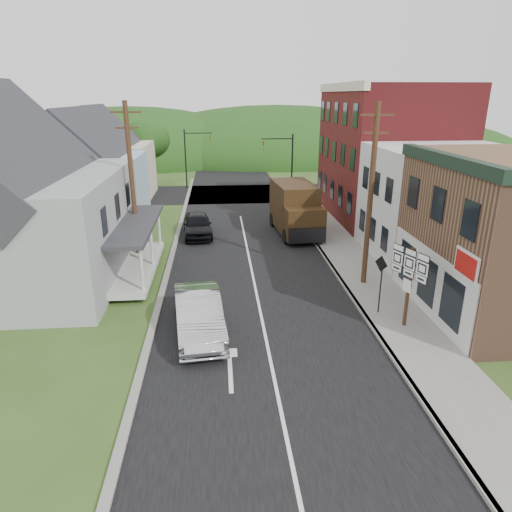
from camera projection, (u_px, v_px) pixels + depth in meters
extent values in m
plane|color=#2D4719|center=(262.00, 320.00, 19.86)|extent=(120.00, 120.00, 0.00)
cube|color=black|center=(247.00, 248.00, 29.25)|extent=(9.00, 90.00, 0.02)
cube|color=black|center=(236.00, 194.00, 45.22)|extent=(60.00, 9.00, 0.02)
cube|color=slate|center=(345.00, 254.00, 27.81)|extent=(2.80, 55.00, 0.15)
cube|color=slate|center=(324.00, 255.00, 27.71)|extent=(0.20, 55.00, 0.15)
cube|color=slate|center=(171.00, 260.00, 26.98)|extent=(0.30, 55.00, 0.12)
cube|color=silver|center=(441.00, 204.00, 26.71)|extent=(8.00, 7.00, 6.50)
cube|color=maroon|center=(387.00, 154.00, 35.05)|extent=(8.00, 12.00, 10.00)
cube|color=#999C9E|center=(21.00, 228.00, 23.62)|extent=(10.00, 12.00, 5.50)
cube|color=#9BB6D4|center=(94.00, 191.00, 34.12)|extent=(7.00, 8.00, 5.00)
cube|color=beige|center=(113.00, 172.00, 42.53)|extent=(7.00, 8.00, 5.00)
cylinder|color=#472D19|center=(370.00, 199.00, 22.09)|extent=(0.26, 0.26, 9.00)
cube|color=#472D19|center=(377.00, 115.00, 20.79)|extent=(1.60, 0.10, 0.10)
cube|color=#472D19|center=(376.00, 133.00, 21.05)|extent=(1.20, 0.10, 0.10)
cylinder|color=#472D19|center=(132.00, 186.00, 25.35)|extent=(0.26, 0.26, 9.00)
cube|color=#472D19|center=(126.00, 112.00, 24.05)|extent=(1.60, 0.10, 0.10)
cube|color=#472D19|center=(127.00, 128.00, 24.32)|extent=(1.20, 0.10, 0.10)
cylinder|color=black|center=(292.00, 168.00, 41.33)|extent=(0.14, 0.14, 6.00)
cylinder|color=black|center=(277.00, 139.00, 40.35)|extent=(2.80, 0.10, 0.10)
imported|color=olive|center=(264.00, 147.00, 40.49)|extent=(0.16, 0.20, 1.00)
cylinder|color=black|center=(186.00, 159.00, 47.11)|extent=(0.14, 0.14, 6.00)
cylinder|color=black|center=(198.00, 133.00, 46.35)|extent=(2.80, 0.10, 0.10)
imported|color=olive|center=(210.00, 140.00, 46.68)|extent=(0.16, 0.20, 1.00)
cylinder|color=#382616|center=(1.00, 186.00, 36.34)|extent=(0.36, 0.36, 4.76)
cylinder|color=#382616|center=(149.00, 167.00, 48.55)|extent=(0.36, 0.36, 3.92)
ellipsoid|color=#133811|center=(147.00, 139.00, 47.57)|extent=(4.80, 4.80, 4.08)
ellipsoid|color=#133811|center=(228.00, 157.00, 71.52)|extent=(90.00, 30.00, 16.00)
imported|color=silver|center=(199.00, 315.00, 18.45)|extent=(2.38, 5.36, 1.71)
imported|color=black|center=(197.00, 225.00, 31.44)|extent=(2.27, 4.82, 1.59)
cube|color=black|center=(294.00, 205.00, 32.13)|extent=(2.90, 5.00, 3.17)
cube|color=black|center=(304.00, 223.00, 29.67)|extent=(2.65, 1.95, 2.08)
cube|color=black|center=(303.00, 209.00, 29.58)|extent=(2.40, 1.49, 0.05)
cube|color=black|center=(307.00, 235.00, 28.99)|extent=(2.41, 0.36, 0.98)
cylinder|color=black|center=(286.00, 237.00, 29.88)|extent=(0.39, 1.01, 0.98)
cylinder|color=black|center=(320.00, 235.00, 30.24)|extent=(0.39, 1.01, 0.98)
cylinder|color=black|center=(273.00, 220.00, 33.95)|extent=(0.39, 1.01, 0.98)
cylinder|color=black|center=(303.00, 218.00, 34.31)|extent=(0.39, 1.01, 0.98)
cube|color=#472D19|center=(408.00, 287.00, 18.56)|extent=(0.14, 0.14, 3.42)
cube|color=black|center=(410.00, 263.00, 18.17)|extent=(0.73, 1.84, 0.08)
cube|color=white|center=(424.00, 258.00, 17.43)|extent=(0.21, 0.51, 0.22)
cube|color=white|center=(422.00, 269.00, 17.58)|extent=(0.23, 0.56, 0.54)
cube|color=white|center=(421.00, 279.00, 17.72)|extent=(0.21, 0.51, 0.27)
cube|color=white|center=(411.00, 253.00, 18.01)|extent=(0.21, 0.51, 0.22)
cube|color=white|center=(410.00, 263.00, 18.16)|extent=(0.23, 0.56, 0.54)
cube|color=white|center=(408.00, 273.00, 18.31)|extent=(0.21, 0.51, 0.27)
cube|color=white|center=(399.00, 248.00, 18.59)|extent=(0.21, 0.51, 0.22)
cube|color=white|center=(398.00, 258.00, 18.74)|extent=(0.23, 0.56, 0.54)
cube|color=white|center=(397.00, 268.00, 18.89)|extent=(0.21, 0.51, 0.27)
cube|color=white|center=(407.00, 286.00, 18.48)|extent=(0.17, 0.42, 0.54)
cylinder|color=black|center=(381.00, 286.00, 19.84)|extent=(0.08, 0.08, 2.50)
cube|color=black|center=(381.00, 264.00, 19.48)|extent=(0.32, 0.67, 0.74)
cube|color=yellow|center=(382.00, 264.00, 19.48)|extent=(0.30, 0.61, 0.66)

